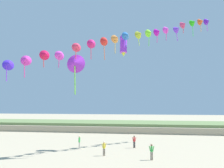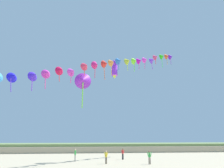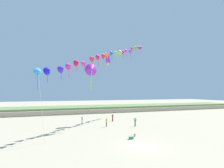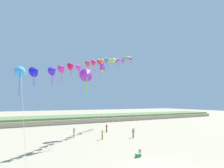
{
  "view_description": "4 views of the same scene",
  "coord_description": "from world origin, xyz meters",
  "views": [
    {
      "loc": [
        4.64,
        -14.03,
        5.83
      ],
      "look_at": [
        0.24,
        13.35,
        8.18
      ],
      "focal_mm": 38.0,
      "sensor_mm": 36.0,
      "label": 1
    },
    {
      "loc": [
        -3.79,
        -18.36,
        3.32
      ],
      "look_at": [
        -0.38,
        8.5,
        9.38
      ],
      "focal_mm": 38.0,
      "sensor_mm": 36.0,
      "label": 2
    },
    {
      "loc": [
        -10.31,
        -18.54,
        6.38
      ],
      "look_at": [
        -0.45,
        10.05,
        7.87
      ],
      "focal_mm": 28.0,
      "sensor_mm": 36.0,
      "label": 3
    },
    {
      "loc": [
        -10.13,
        -11.19,
        6.01
      ],
      "look_at": [
        -0.5,
        9.19,
        8.88
      ],
      "focal_mm": 24.0,
      "sensor_mm": 36.0,
      "label": 4
    }
  ],
  "objects": [
    {
      "name": "dune_ridge",
      "position": [
        0.0,
        39.68,
        0.91
      ],
      "size": [
        120.0,
        13.58,
        1.82
      ],
      "color": "tan",
      "rests_on": "ground"
    },
    {
      "name": "person_near_left",
      "position": [
        4.72,
        11.58,
        0.96
      ],
      "size": [
        0.58,
        0.23,
        1.66
      ],
      "color": "#726656",
      "rests_on": "ground"
    },
    {
      "name": "person_near_right",
      "position": [
        -4.56,
        16.3,
        0.98
      ],
      "size": [
        0.23,
        0.6,
        1.7
      ],
      "color": "gray",
      "rests_on": "ground"
    },
    {
      "name": "person_mid_center",
      "position": [
        -0.59,
        12.8,
        0.93
      ],
      "size": [
        0.52,
        0.36,
        1.62
      ],
      "color": "#726656",
      "rests_on": "ground"
    },
    {
      "name": "person_far_left",
      "position": [
        2.48,
        18.15,
        0.94
      ],
      "size": [
        0.55,
        0.29,
        1.63
      ],
      "color": "black",
      "rests_on": "ground"
    },
    {
      "name": "kite_banner_string",
      "position": [
        1.19,
        15.74,
        14.29
      ],
      "size": [
        27.52,
        23.1,
        20.25
      ],
      "color": "#3C9CE9"
    },
    {
      "name": "large_kite_low_lead",
      "position": [
        -3.77,
        11.73,
        10.49
      ],
      "size": [
        2.18,
        0.89,
        4.7
      ],
      "color": "purple"
    },
    {
      "name": "large_kite_mid_trail",
      "position": [
        1.16,
        17.51,
        13.93
      ],
      "size": [
        1.01,
        1.33,
        3.04
      ],
      "color": "#9A32E0"
    },
    {
      "name": "beach_cooler",
      "position": [
        0.1,
        3.56,
        0.21
      ],
      "size": [
        0.58,
        0.41,
        0.46
      ],
      "color": "#23844C",
      "rests_on": "ground"
    },
    {
      "name": "beach_ball",
      "position": [
        1.25,
        4.81,
        0.18
      ],
      "size": [
        0.36,
        0.36,
        0.36
      ],
      "color": "red",
      "rests_on": "ground"
    }
  ]
}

